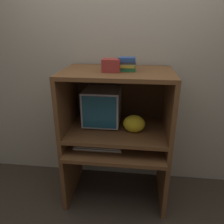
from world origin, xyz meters
name	(u,v)px	position (x,y,z in m)	size (l,w,h in m)	color
ground_plane	(113,215)	(0.00, 0.00, 0.00)	(12.00, 12.00, 0.00)	#3D3328
wall_back	(121,73)	(0.00, 0.73, 1.30)	(6.00, 0.06, 2.60)	#B2A893
desk_base	(116,163)	(0.00, 0.28, 0.43)	(1.04, 0.73, 0.66)	brown
desk_monitor_shelf	(117,131)	(0.00, 0.33, 0.78)	(1.04, 0.67, 0.15)	brown
hutch_upper	(117,90)	(0.00, 0.37, 1.21)	(1.04, 0.67, 0.59)	brown
crt_monitor	(102,106)	(-0.16, 0.44, 1.01)	(0.37, 0.39, 0.38)	#B2B2B7
keyboard	(98,146)	(-0.17, 0.20, 0.67)	(0.47, 0.16, 0.03)	beige
mouse	(128,148)	(0.13, 0.20, 0.67)	(0.06, 0.04, 0.03)	black
snack_bag	(134,124)	(0.17, 0.28, 0.90)	(0.21, 0.16, 0.17)	gold
book_stack	(127,64)	(0.09, 0.32, 1.47)	(0.16, 0.12, 0.12)	#236638
storage_box	(111,65)	(-0.05, 0.28, 1.46)	(0.16, 0.14, 0.11)	maroon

